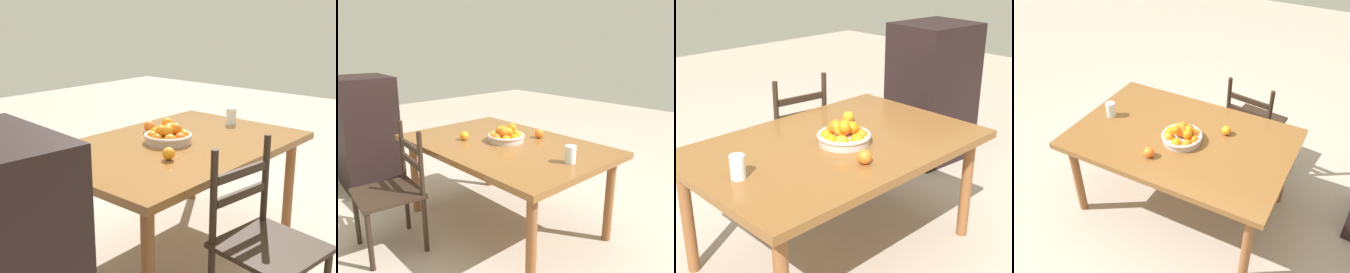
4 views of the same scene
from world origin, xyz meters
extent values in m
plane|color=#B1A092|center=(0.00, 0.00, 0.00)|extent=(12.00, 12.00, 0.00)
cube|color=brown|center=(0.00, 0.00, 0.71)|extent=(1.68, 1.09, 0.05)
cylinder|color=brown|center=(0.73, -0.44, 0.34)|extent=(0.07, 0.07, 0.69)
cylinder|color=brown|center=(-0.73, 0.44, 0.34)|extent=(0.07, 0.07, 0.69)
cylinder|color=brown|center=(0.73, 0.44, 0.34)|extent=(0.07, 0.07, 0.69)
cube|color=black|center=(0.33, 0.87, 0.45)|extent=(0.51, 0.51, 0.03)
cylinder|color=black|center=(0.55, 1.04, 0.22)|extent=(0.04, 0.04, 0.44)
cylinder|color=black|center=(0.16, 1.09, 0.22)|extent=(0.04, 0.04, 0.44)
cylinder|color=black|center=(0.50, 0.65, 0.22)|extent=(0.04, 0.04, 0.44)
cylinder|color=black|center=(0.10, 0.70, 0.22)|extent=(0.04, 0.04, 0.44)
cylinder|color=black|center=(0.50, 0.65, 0.70)|extent=(0.04, 0.04, 0.47)
cylinder|color=black|center=(0.10, 0.70, 0.70)|extent=(0.04, 0.04, 0.47)
cube|color=black|center=(0.30, 0.67, 0.66)|extent=(0.36, 0.07, 0.04)
cube|color=black|center=(0.30, 0.67, 0.78)|extent=(0.36, 0.07, 0.04)
cube|color=black|center=(1.64, 0.52, 0.59)|extent=(0.68, 0.61, 1.19)
cylinder|color=beige|center=(0.03, -0.05, 0.76)|extent=(0.30, 0.30, 0.05)
torus|color=beige|center=(0.03, -0.05, 0.78)|extent=(0.31, 0.31, 0.02)
sphere|color=orange|center=(0.13, -0.05, 0.78)|extent=(0.07, 0.07, 0.07)
sphere|color=orange|center=(0.10, 0.03, 0.78)|extent=(0.08, 0.08, 0.08)
sphere|color=orange|center=(0.03, 0.06, 0.78)|extent=(0.08, 0.08, 0.08)
sphere|color=orange|center=(-0.05, 0.02, 0.78)|extent=(0.07, 0.07, 0.07)
sphere|color=orange|center=(-0.07, -0.05, 0.78)|extent=(0.08, 0.08, 0.08)
sphere|color=orange|center=(-0.05, -0.11, 0.78)|extent=(0.08, 0.08, 0.08)
sphere|color=orange|center=(0.03, -0.15, 0.78)|extent=(0.08, 0.08, 0.08)
sphere|color=orange|center=(0.10, -0.11, 0.78)|extent=(0.07, 0.07, 0.07)
sphere|color=orange|center=(-0.01, -0.08, 0.85)|extent=(0.07, 0.07, 0.07)
sphere|color=orange|center=(0.03, -0.05, 0.82)|extent=(0.07, 0.07, 0.07)
sphere|color=orange|center=(0.08, -0.06, 0.82)|extent=(0.07, 0.07, 0.07)
sphere|color=orange|center=(0.06, -0.02, 0.82)|extent=(0.07, 0.07, 0.07)
sphere|color=orange|center=(0.01, 0.00, 0.83)|extent=(0.08, 0.08, 0.08)
sphere|color=orange|center=(0.00, -0.05, 0.82)|extent=(0.08, 0.08, 0.08)
sphere|color=orange|center=(0.03, -0.05, 0.82)|extent=(0.08, 0.08, 0.08)
sphere|color=orange|center=(-0.09, -0.32, 0.77)|extent=(0.08, 0.08, 0.08)
sphere|color=orange|center=(0.29, 0.19, 0.77)|extent=(0.07, 0.07, 0.07)
cylinder|color=silver|center=(-0.65, -0.02, 0.80)|extent=(0.08, 0.08, 0.12)
camera|label=1|loc=(2.12, 1.78, 1.54)|focal=48.42mm
camera|label=2|loc=(-1.96, 1.78, 1.54)|focal=36.34mm
camera|label=3|loc=(-1.74, -1.89, 1.78)|focal=51.89mm
camera|label=4|loc=(1.11, -2.07, 2.48)|focal=40.76mm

